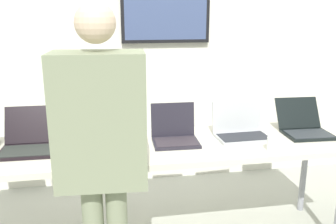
% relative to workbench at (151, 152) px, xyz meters
% --- Properties ---
extents(back_wall, '(8.00, 0.11, 2.67)m').
position_rel_workbench_xyz_m(back_wall, '(0.01, 1.13, 0.62)').
color(back_wall, silver).
rests_on(back_wall, ground).
extents(workbench, '(2.86, 0.70, 0.78)m').
position_rel_workbench_xyz_m(workbench, '(0.00, 0.00, 0.00)').
color(workbench, beige).
rests_on(workbench, ground).
extents(laptop_station_0, '(0.38, 0.38, 0.26)m').
position_rel_workbench_xyz_m(laptop_station_0, '(-0.80, 0.06, 0.11)').
color(laptop_station_0, black).
rests_on(laptop_station_0, workbench).
extents(laptop_station_1, '(0.32, 0.29, 0.25)m').
position_rel_workbench_xyz_m(laptop_station_1, '(-0.30, 0.07, 0.11)').
color(laptop_station_1, '#ADB5BB').
rests_on(laptop_station_1, workbench).
extents(laptop_station_2, '(0.32, 0.29, 0.26)m').
position_rel_workbench_xyz_m(laptop_station_2, '(0.17, 0.04, 0.11)').
color(laptop_station_2, '#23202B').
rests_on(laptop_station_2, workbench).
extents(laptop_station_3, '(0.39, 0.28, 0.25)m').
position_rel_workbench_xyz_m(laptop_station_3, '(0.67, 0.06, 0.11)').
color(laptop_station_3, '#B2B4B9').
rests_on(laptop_station_3, workbench).
extents(laptop_station_4, '(0.35, 0.40, 0.24)m').
position_rel_workbench_xyz_m(laptop_station_4, '(1.17, 0.05, 0.11)').
color(laptop_station_4, black).
rests_on(laptop_station_4, workbench).
extents(person, '(0.45, 0.60, 1.71)m').
position_rel_workbench_xyz_m(person, '(-0.33, -0.62, 0.31)').
color(person, gray).
rests_on(person, ground).
extents(coffee_mug, '(0.08, 0.08, 0.09)m').
position_rel_workbench_xyz_m(coffee_mug, '(0.77, -0.25, 0.10)').
color(coffee_mug, white).
rests_on(coffee_mug, workbench).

